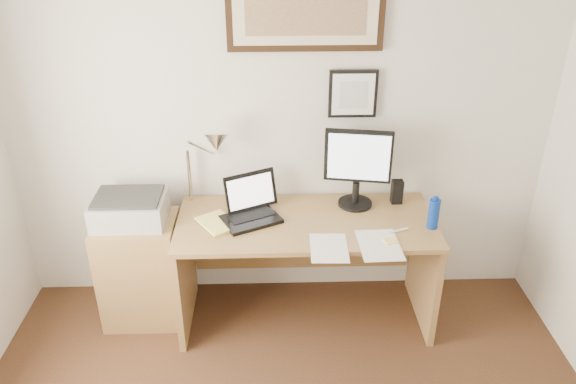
{
  "coord_description": "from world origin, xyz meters",
  "views": [
    {
      "loc": [
        -0.06,
        -1.35,
        2.53
      ],
      "look_at": [
        0.03,
        1.43,
        1.06
      ],
      "focal_mm": 35.0,
      "sensor_mm": 36.0,
      "label": 1
    }
  ],
  "objects_px": {
    "water_bottle": "(434,214)",
    "desk": "(305,245)",
    "side_cabinet": "(141,270)",
    "book": "(204,228)",
    "lcd_monitor": "(358,165)",
    "printer": "(130,209)",
    "laptop": "(251,209)"
  },
  "relations": [
    {
      "from": "water_bottle",
      "to": "desk",
      "type": "relative_size",
      "value": 0.12
    },
    {
      "from": "side_cabinet",
      "to": "book",
      "type": "xyz_separation_m",
      "value": [
        0.45,
        -0.13,
        0.39
      ]
    },
    {
      "from": "side_cabinet",
      "to": "lcd_monitor",
      "type": "bearing_deg",
      "value": 5.58
    },
    {
      "from": "lcd_monitor",
      "to": "printer",
      "type": "distance_m",
      "value": 1.44
    },
    {
      "from": "side_cabinet",
      "to": "desk",
      "type": "bearing_deg",
      "value": 1.89
    },
    {
      "from": "water_bottle",
      "to": "lcd_monitor",
      "type": "height_order",
      "value": "lcd_monitor"
    },
    {
      "from": "side_cabinet",
      "to": "book",
      "type": "bearing_deg",
      "value": -16.13
    },
    {
      "from": "water_bottle",
      "to": "laptop",
      "type": "relative_size",
      "value": 0.44
    },
    {
      "from": "side_cabinet",
      "to": "printer",
      "type": "xyz_separation_m",
      "value": [
        -0.02,
        0.02,
        0.45
      ]
    },
    {
      "from": "book",
      "to": "printer",
      "type": "distance_m",
      "value": 0.5
    },
    {
      "from": "desk",
      "to": "laptop",
      "type": "xyz_separation_m",
      "value": [
        -0.34,
        -0.03,
        0.29
      ]
    },
    {
      "from": "book",
      "to": "printer",
      "type": "bearing_deg",
      "value": 162.62
    },
    {
      "from": "laptop",
      "to": "printer",
      "type": "relative_size",
      "value": 0.97
    },
    {
      "from": "desk",
      "to": "lcd_monitor",
      "type": "xyz_separation_m",
      "value": [
        0.33,
        0.1,
        0.53
      ]
    },
    {
      "from": "laptop",
      "to": "lcd_monitor",
      "type": "height_order",
      "value": "lcd_monitor"
    },
    {
      "from": "water_bottle",
      "to": "lcd_monitor",
      "type": "xyz_separation_m",
      "value": [
        -0.43,
        0.29,
        0.2
      ]
    },
    {
      "from": "printer",
      "to": "book",
      "type": "bearing_deg",
      "value": -17.38
    },
    {
      "from": "side_cabinet",
      "to": "printer",
      "type": "distance_m",
      "value": 0.45
    },
    {
      "from": "side_cabinet",
      "to": "laptop",
      "type": "height_order",
      "value": "laptop"
    },
    {
      "from": "water_bottle",
      "to": "lcd_monitor",
      "type": "relative_size",
      "value": 0.36
    },
    {
      "from": "side_cabinet",
      "to": "book",
      "type": "height_order",
      "value": "book"
    },
    {
      "from": "book",
      "to": "lcd_monitor",
      "type": "xyz_separation_m",
      "value": [
        0.95,
        0.27,
        0.28
      ]
    },
    {
      "from": "lcd_monitor",
      "to": "printer",
      "type": "bearing_deg",
      "value": -175.2
    },
    {
      "from": "side_cabinet",
      "to": "lcd_monitor",
      "type": "height_order",
      "value": "lcd_monitor"
    },
    {
      "from": "desk",
      "to": "water_bottle",
      "type": "bearing_deg",
      "value": -13.82
    },
    {
      "from": "side_cabinet",
      "to": "water_bottle",
      "type": "xyz_separation_m",
      "value": [
        1.83,
        -0.15,
        0.48
      ]
    },
    {
      "from": "water_bottle",
      "to": "desk",
      "type": "bearing_deg",
      "value": 166.18
    },
    {
      "from": "desk",
      "to": "printer",
      "type": "xyz_separation_m",
      "value": [
        -1.09,
        -0.02,
        0.3
      ]
    },
    {
      "from": "water_bottle",
      "to": "book",
      "type": "xyz_separation_m",
      "value": [
        -1.38,
        0.02,
        -0.08
      ]
    },
    {
      "from": "book",
      "to": "laptop",
      "type": "xyz_separation_m",
      "value": [
        0.28,
        0.14,
        0.05
      ]
    },
    {
      "from": "desk",
      "to": "lcd_monitor",
      "type": "height_order",
      "value": "lcd_monitor"
    },
    {
      "from": "book",
      "to": "lcd_monitor",
      "type": "height_order",
      "value": "lcd_monitor"
    }
  ]
}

